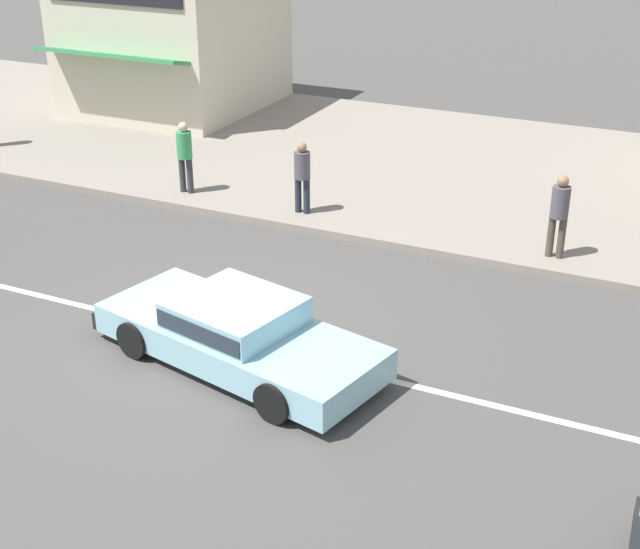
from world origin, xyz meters
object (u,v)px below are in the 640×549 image
object	(u,v)px
pedestrian_near_clock	(559,210)
pedestrian_far_end	(185,152)
sedan_pale_blue_0	(237,331)
shopfront_corner_warung	(174,36)
pedestrian_mid_kerb	(302,172)

from	to	relation	value
pedestrian_near_clock	pedestrian_far_end	xyz separation A→B (m)	(-8.28, 0.09, -0.00)
sedan_pale_blue_0	shopfront_corner_warung	bearing A→B (deg)	126.57
pedestrian_near_clock	pedestrian_mid_kerb	bearing A→B (deg)	179.37
pedestrian_near_clock	pedestrian_mid_kerb	world-z (taller)	pedestrian_near_clock
pedestrian_far_end	shopfront_corner_warung	distance (m)	7.94
sedan_pale_blue_0	pedestrian_mid_kerb	size ratio (longest dim) A/B	3.20
pedestrian_mid_kerb	pedestrian_near_clock	bearing A→B (deg)	-0.63
pedestrian_near_clock	pedestrian_mid_kerb	distance (m)	5.36
pedestrian_mid_kerb	shopfront_corner_warung	distance (m)	9.92
pedestrian_far_end	shopfront_corner_warung	size ratio (longest dim) A/B	0.26
pedestrian_near_clock	pedestrian_far_end	bearing A→B (deg)	179.38
shopfront_corner_warung	sedan_pale_blue_0	bearing A→B (deg)	-53.43
pedestrian_far_end	shopfront_corner_warung	xyz separation A→B (m)	(-4.47, 6.47, 1.11)
sedan_pale_blue_0	pedestrian_far_end	xyz separation A→B (m)	(-4.64, 5.80, 0.56)
pedestrian_far_end	sedan_pale_blue_0	bearing A→B (deg)	-51.36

